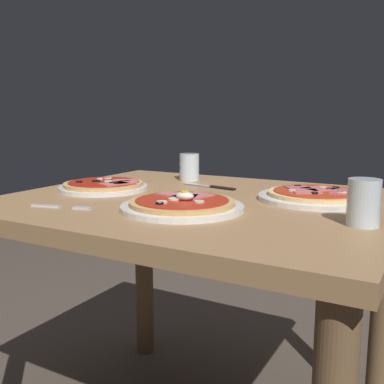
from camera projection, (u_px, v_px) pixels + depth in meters
dining_table at (198, 244)px, 1.22m from camera, size 1.00×0.85×0.74m
pizza_foreground at (182, 205)px, 1.06m from camera, size 0.29×0.29×0.05m
pizza_across_left at (316, 196)px, 1.17m from camera, size 0.30×0.30×0.03m
pizza_across_right at (104, 186)px, 1.33m from camera, size 0.26×0.26×0.03m
water_glass_near at (189, 169)px, 1.52m from camera, size 0.07×0.07×0.09m
water_glass_far at (363, 206)px, 0.90m from camera, size 0.07×0.07×0.10m
fork at (56, 207)px, 1.08m from camera, size 0.16×0.05×0.00m
knife at (212, 187)px, 1.38m from camera, size 0.19×0.06×0.01m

